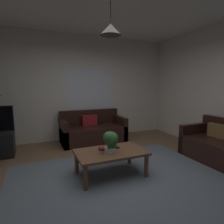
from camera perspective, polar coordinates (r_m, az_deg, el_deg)
The scene contains 13 objects.
floor at distance 3.20m, azimuth 2.25°, elevation -19.90°, with size 5.23×5.17×0.02m, color brown.
rug at distance 3.03m, azimuth 3.99°, elevation -21.27°, with size 3.40×2.84×0.01m, color slate.
wall_back at distance 5.30m, azimuth -9.98°, elevation 7.23°, with size 5.35×0.06×2.84m, color silver.
window_pane at distance 5.35m, azimuth -6.73°, elevation 6.88°, with size 1.26×0.01×1.11m, color white.
couch_under_window at distance 5.03m, azimuth -5.87°, elevation -5.91°, with size 1.66×0.81×0.82m.
couch_right_side at distance 4.29m, azimuth 30.68°, elevation -9.48°, with size 0.81×1.45×0.82m.
coffee_table at distance 3.18m, azimuth -0.38°, elevation -12.84°, with size 1.14×0.70×0.41m.
book_on_table_0 at distance 3.14m, azimuth -2.70°, elevation -11.68°, with size 0.14×0.12×0.03m, color beige.
book_on_table_1 at distance 3.14m, azimuth -2.72°, elevation -11.18°, with size 0.15×0.11×0.03m, color black.
book_on_table_2 at distance 3.12m, azimuth -2.82°, elevation -10.85°, with size 0.11×0.11×0.02m, color #B22D2D.
remote_on_table_0 at distance 3.30m, azimuth 0.92°, elevation -10.72°, with size 0.05×0.16×0.02m, color black.
potted_plant_on_table at distance 3.03m, azimuth -0.43°, elevation -8.66°, with size 0.25×0.23×0.35m.
pendant_lamp at distance 3.08m, azimuth -0.42°, elevation 23.89°, with size 0.32×0.32×0.59m.
Camera 1 is at (-1.22, -2.55, 1.49)m, focal length 29.97 mm.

